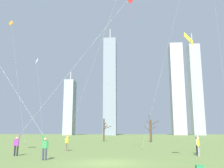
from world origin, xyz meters
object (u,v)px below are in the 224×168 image
Objects in this scene: distant_kite_drifting_left_orange at (12,30)px; kite_flyer_midfield_left_red at (44,109)px; kite_flyer_foreground_right_yellow at (196,132)px; distant_kite_low_near_trees_white at (37,65)px; bare_tree_far_right_edge at (151,129)px; kite_flyer_midfield_center_pink at (77,112)px; bare_tree_right_of_center at (104,129)px; bystander_strolling_midfield at (198,145)px; kite_flyer_midfield_right_teal at (24,112)px.

kite_flyer_midfield_left_red is at bearing -55.84° from distant_kite_drifting_left_orange.
kite_flyer_foreground_right_yellow is 30.73m from distant_kite_low_near_trees_white.
distant_kite_drifting_left_orange reaches higher than bare_tree_far_right_edge.
bare_tree_right_of_center is at bearing 89.67° from kite_flyer_midfield_center_pink.
kite_flyer_midfield_left_red is 1.04× the size of kite_flyer_midfield_center_pink.
kite_flyer_midfield_center_pink is at bearing -90.33° from bare_tree_right_of_center.
kite_flyer_midfield_left_red is at bearing -112.81° from bare_tree_far_right_edge.
bystander_strolling_midfield is 28.42m from bare_tree_far_right_edge.
kite_flyer_midfield_center_pink is 1.01× the size of distant_kite_low_near_trees_white.
kite_flyer_midfield_center_pink is (2.27, 3.56, -0.00)m from kite_flyer_midfield_left_red.
kite_flyer_midfield_left_red reaches higher than bystander_strolling_midfield.
bare_tree_far_right_edge reaches higher than bare_tree_right_of_center.
kite_flyer_midfield_left_red is at bearing -66.65° from distant_kite_low_near_trees_white.
distant_kite_drifting_left_orange is (-14.64, 21.57, 17.26)m from kite_flyer_midfield_left_red.
distant_kite_low_near_trees_white reaches higher than bare_tree_right_of_center.
kite_flyer_foreground_right_yellow is 1.33m from bystander_strolling_midfield.
bystander_strolling_midfield is 33.68m from bare_tree_right_of_center.
kite_flyer_midfield_center_pink is at bearing 168.47° from kite_flyer_foreground_right_yellow.
kite_flyer_midfield_left_red is 13.88m from bystander_strolling_midfield.
kite_flyer_foreground_right_yellow is 0.56× the size of kite_flyer_midfield_left_red.
kite_flyer_foreground_right_yellow is 5.41× the size of bystander_strolling_midfield.
kite_flyer_foreground_right_yellow is at bearing 5.28° from kite_flyer_midfield_left_red.
kite_flyer_midfield_left_red is at bearing 81.59° from kite_flyer_midfield_right_teal.
bare_tree_right_of_center is at bearing 32.20° from distant_kite_drifting_left_orange.
bystander_strolling_midfield is (13.50, 0.56, -3.19)m from kite_flyer_midfield_left_red.
kite_flyer_midfield_left_red reaches higher than kite_flyer_midfield_center_pink.
distant_kite_drifting_left_orange is at bearing 133.18° from kite_flyer_midfield_center_pink.
kite_flyer_midfield_center_pink is at bearing 165.06° from bystander_strolling_midfield.
kite_flyer_midfield_right_teal is 33.63m from distant_kite_drifting_left_orange.
distant_kite_low_near_trees_white reaches higher than bare_tree_far_right_edge.
distant_kite_low_near_trees_white is 2.75× the size of bare_tree_far_right_edge.
bystander_strolling_midfield is at bearing -14.94° from kite_flyer_midfield_center_pink.
kite_flyer_midfield_right_teal is 8.21× the size of bystander_strolling_midfield.
kite_flyer_midfield_center_pink is (2.74, 6.76, 0.54)m from kite_flyer_midfield_right_teal.
kite_flyer_midfield_right_teal is 0.88× the size of distant_kite_low_near_trees_white.
kite_flyer_foreground_right_yellow is at bearing 84.65° from bystander_strolling_midfield.
kite_flyer_foreground_right_yellow is 1.79× the size of bare_tree_right_of_center.
kite_flyer_midfield_center_pink is 21.33m from distant_kite_low_near_trees_white.
distant_kite_low_near_trees_white is at bearing 140.41° from kite_flyer_foreground_right_yellow.
bystander_strolling_midfield is 0.11× the size of distant_kite_low_near_trees_white.
distant_kite_drifting_left_orange is 27.56m from bare_tree_right_of_center.
kite_flyer_midfield_right_teal reaches higher than bystander_strolling_midfield.
kite_flyer_foreground_right_yellow is 27.69m from bare_tree_far_right_edge.
kite_flyer_foreground_right_yellow reaches higher than bystander_strolling_midfield.
kite_flyer_midfield_center_pink is 27.25m from bare_tree_far_right_edge.
distant_kite_drifting_left_orange is 4.30× the size of bare_tree_far_right_edge.
kite_flyer_midfield_right_teal is at bearing -98.41° from kite_flyer_midfield_left_red.
kite_flyer_midfield_center_pink is at bearing 67.90° from kite_flyer_midfield_right_teal.
distant_kite_low_near_trees_white is at bearing 139.27° from bystander_strolling_midfield.
bystander_strolling_midfield is (-0.06, -0.69, -1.14)m from kite_flyer_foreground_right_yellow.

